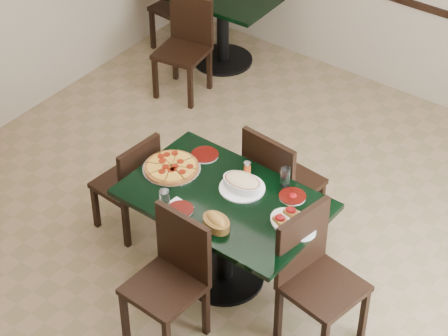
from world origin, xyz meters
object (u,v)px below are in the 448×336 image
Objects in this scene: chair_near at (173,272)px; chair_right at (314,271)px; back_chair_near at (186,41)px; pepperoni_pizza at (172,167)px; bread_basket at (216,222)px; main_table at (225,218)px; back_table at (223,13)px; back_chair_left at (184,4)px; chair_far at (277,180)px; bruschetta_platter at (293,222)px; lasagna_casserole at (242,183)px; chair_left at (132,181)px.

chair_right is at bearing 38.88° from chair_near.
back_chair_near reaches higher than pepperoni_pizza.
back_chair_near is 3.81× the size of bread_basket.
main_table is 1.23× the size of back_table.
chair_right is 1.07× the size of back_chair_near.
back_chair_left is (-2.92, 2.34, -0.03)m from chair_right.
chair_far is 1.14m from chair_near.
main_table is 3.33× the size of pepperoni_pizza.
main_table is 3.34× the size of bruschetta_platter.
back_table is 2.71× the size of bruschetta_platter.
back_chair_left is at bearing 61.09° from chair_right.
bread_basket is (0.09, -0.40, -0.01)m from lasagna_casserole.
back_table is at bearing 56.06° from chair_right.
bread_basket reaches higher than chair_left.
bread_basket is at bearing -56.77° from back_chair_near.
back_chair_left is 2.28× the size of bruschetta_platter.
chair_left reaches higher than main_table.
lasagna_casserole is at bearing -51.83° from back_chair_near.
back_chair_left reaches higher than main_table.
chair_near is at bearing 41.65° from back_chair_left.
main_table is 1.60× the size of chair_left.
main_table and back_table have the same top height.
chair_left is 1.07m from bread_basket.
back_chair_near reaches higher than main_table.
back_chair_left is 3.11m from lasagna_casserole.
bruschetta_platter is (0.47, -0.10, -0.02)m from lasagna_casserole.
chair_left is at bearing -179.64° from main_table.
back_chair_left is at bearing 133.63° from lasagna_casserole.
chair_far is at bearing 56.42° from back_chair_left.
back_chair_near is 2.93× the size of lasagna_casserole.
back_table is at bearing -154.18° from chair_left.
chair_near is 2.31× the size of pepperoni_pizza.
lasagna_casserole reaches higher than bruschetta_platter.
bread_basket is (0.98, -0.27, 0.33)m from chair_left.
back_chair_left is at bearing -32.30° from chair_far.
lasagna_casserole is at bearing 50.06° from back_chair_left.
chair_right is at bearing -3.18° from pepperoni_pizza.
chair_near reaches higher than back_table.
chair_near is 0.89m from chair_right.
pepperoni_pizza is (1.27, -1.74, 0.26)m from back_chair_near.
back_table is 0.43m from back_chair_left.
chair_far is 1.07× the size of back_chair_near.
bread_basket is at bearing -125.15° from bruschetta_platter.
chair_near reaches higher than bruschetta_platter.
back_chair_near reaches higher than back_table.
back_chair_left reaches higher than bruschetta_platter.
back_chair_near reaches higher than bread_basket.
pepperoni_pizza is 1.70× the size of bread_basket.
pepperoni_pizza is 0.66m from bread_basket.
lasagna_casserole is 1.30× the size of bread_basket.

